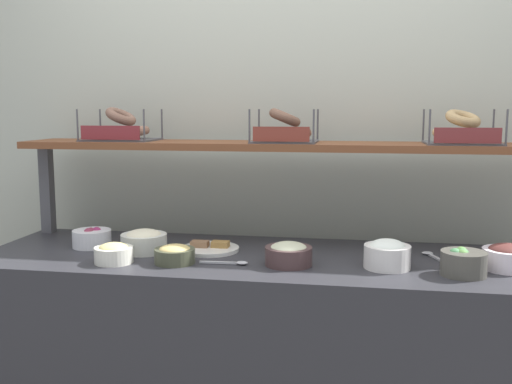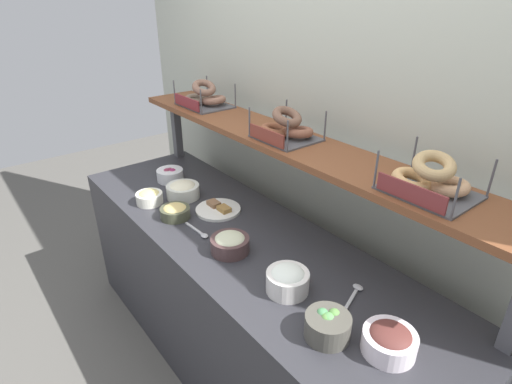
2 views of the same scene
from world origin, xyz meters
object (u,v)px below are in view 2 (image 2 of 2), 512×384
Objects in this scene: serving_spoon_near_plate at (200,232)px; bowl_chocolate_spread at (389,340)px; bowl_cream_cheese at (288,280)px; serving_spoon_by_edge at (355,293)px; bowl_tuna_salad at (230,243)px; serving_plate_white at (218,209)px; bowl_egg_salad at (149,197)px; bowl_beet_salad at (170,175)px; bagel_basket_poppy at (204,98)px; bowl_potato_salad at (183,190)px; bagel_basket_cinnamon_raisin at (286,129)px; bowl_veggie_mix at (327,325)px; bowl_hummus at (175,211)px; bagel_basket_sesame at (430,181)px.

bowl_chocolate_spread is at bearing 6.17° from serving_spoon_near_plate.
bowl_cream_cheese is 0.26m from serving_spoon_by_edge.
bowl_cream_cheese is 0.57m from serving_spoon_near_plate.
bowl_tuna_salad reaches higher than serving_plate_white.
bowl_chocolate_spread is at bearing 6.26° from bowl_egg_salad.
bowl_beet_salad is 0.66m from serving_spoon_near_plate.
serving_plate_white reaches higher than serving_spoon_by_edge.
bowl_tuna_salad is at bearing -26.17° from bagel_basket_poppy.
serving_plate_white is (0.50, 0.02, -0.03)m from bowl_beet_salad.
bowl_tuna_salad is at bearing -9.37° from bowl_potato_salad.
bowl_cream_cheese is 0.70m from bagel_basket_cinnamon_raisin.
bowl_veggie_mix reaches higher than serving_spoon_by_edge.
bowl_cream_cheese is at bearing 4.90° from bowl_hummus.
bowl_veggie_mix is 0.66× the size of serving_plate_white.
bagel_basket_cinnamon_raisin is at bearing 148.96° from bowl_veggie_mix.
bagel_basket_cinnamon_raisin is at bearing 37.84° from serving_plate_white.
bagel_basket_cinnamon_raisin reaches higher than bowl_egg_salad.
bowl_chocolate_spread is 1.67m from bagel_basket_poppy.
serving_spoon_by_edge is at bearing 107.27° from bowl_veggie_mix.
bowl_tuna_salad is 1.04× the size of serving_spoon_by_edge.
bowl_beet_salad is at bearing 168.65° from bowl_potato_salad.
bowl_egg_salad is at bearing -141.42° from serving_plate_white.
bagel_basket_sesame is at bearing 19.43° from bowl_egg_salad.
bowl_chocolate_spread is 1.04× the size of serving_spoon_by_edge.
bowl_veggie_mix is at bearing -11.35° from bowl_cream_cheese.
bowl_egg_salad is 0.49× the size of bagel_basket_sesame.
bowl_chocolate_spread and bowl_potato_salad have the same top height.
bowl_beet_salad is 0.87× the size of serving_spoon_near_plate.
bagel_basket_sesame is (0.12, 0.17, 0.47)m from serving_spoon_by_edge.
bowl_cream_cheese is at bearing 168.65° from bowl_veggie_mix.
serving_plate_white is at bearing -177.20° from serving_spoon_by_edge.
bowl_egg_salad is 0.19m from bowl_potato_salad.
bowl_veggie_mix is 0.54× the size of bagel_basket_cinnamon_raisin.
bowl_potato_salad reaches higher than serving_spoon_near_plate.
bowl_chocolate_spread reaches higher than serving_spoon_by_edge.
bowl_cream_cheese reaches higher than bowl_tuna_salad.
bowl_hummus is 0.99m from serving_spoon_by_edge.
bagel_basket_cinnamon_raisin reaches higher than bowl_beet_salad.
bowl_beet_salad is (-1.20, 0.13, -0.01)m from bowl_cream_cheese.
bowl_chocolate_spread is at bearing -11.43° from bagel_basket_poppy.
bowl_beet_salad reaches higher than serving_spoon_near_plate.
bowl_cream_cheese is 0.96× the size of bowl_chocolate_spread.
bowl_veggie_mix is at bearing -95.96° from bagel_basket_sesame.
bagel_basket_cinnamon_raisin is 0.72m from bagel_basket_sesame.
bowl_egg_salad is at bearing -106.02° from bowl_potato_salad.
serving_spoon_by_edge is 0.58× the size of bagel_basket_cinnamon_raisin.
bowl_tuna_salad is at bearing -79.95° from bagel_basket_cinnamon_raisin.
bagel_basket_poppy reaches higher than bowl_veggie_mix.
bowl_chocolate_spread is 0.96× the size of serving_spoon_near_plate.
bowl_tuna_salad is 0.21m from serving_spoon_near_plate.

